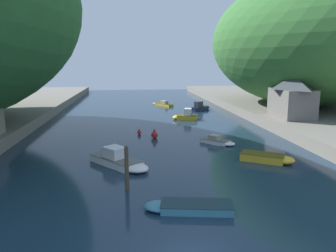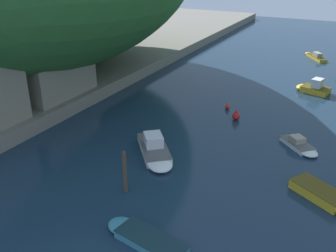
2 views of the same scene
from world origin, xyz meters
name	(u,v)px [view 1 (image 1 of 2)]	position (x,y,z in m)	size (l,w,h in m)	color
water_surface	(151,129)	(0.00, 30.00, 0.00)	(130.00, 130.00, 0.00)	#192D42
right_bank	(335,120)	(26.34, 30.00, 0.70)	(22.00, 120.00, 1.41)	slate
hillside_right	(305,42)	(27.44, 41.97, 12.34)	(30.76, 43.06, 21.87)	#387033
right_bank_cottage	(292,96)	(19.28, 29.25, 4.42)	(4.54, 6.91, 5.82)	slate
boat_mid_channel	(218,141)	(6.93, 21.28, 0.29)	(3.82, 3.79, 0.93)	white
boat_far_upstream	(269,158)	(9.74, 14.28, 0.34)	(4.97, 3.98, 0.69)	gold
boat_white_cruiser	(185,116)	(5.81, 37.07, 0.53)	(4.27, 2.92, 1.77)	gold
boat_navy_launch	(186,207)	(0.58, 5.31, 0.24)	(5.61, 2.56, 0.50)	teal
boat_open_rowboat	(162,104)	(3.88, 54.46, 0.32)	(4.26, 5.67, 1.07)	gold
boat_near_quay	(200,107)	(10.40, 46.86, 0.51)	(5.02, 5.06, 1.72)	navy
boat_red_skiff	(120,161)	(-3.63, 14.55, 0.47)	(5.69, 6.29, 1.56)	white
mooring_post_nearest	(127,168)	(-2.99, 9.07, 1.62)	(0.29, 0.29, 3.22)	#4C3D2D
channel_buoy_near	(139,132)	(-1.63, 27.20, 0.30)	(0.51, 0.51, 0.76)	red
channel_buoy_far	(154,134)	(0.10, 24.76, 0.46)	(0.80, 0.80, 1.19)	red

